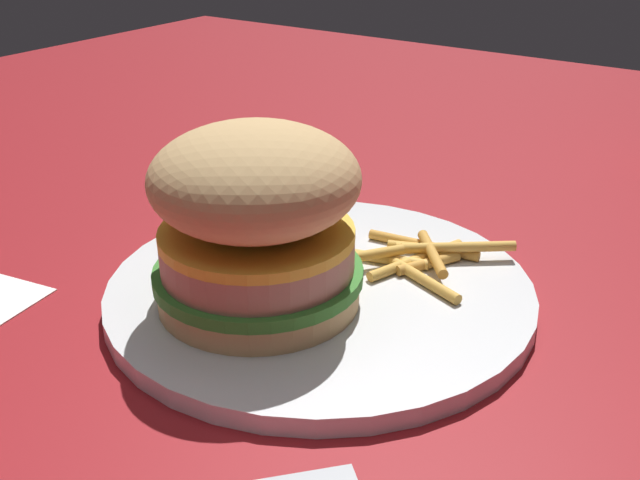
% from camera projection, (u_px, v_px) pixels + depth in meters
% --- Properties ---
extents(ground_plane, '(1.60, 1.60, 0.00)m').
position_uv_depth(ground_plane, '(290.00, 313.00, 0.47)').
color(ground_plane, maroon).
extents(plate, '(0.27, 0.27, 0.01)m').
position_uv_depth(plate, '(320.00, 291.00, 0.49)').
color(plate, silver).
rests_on(plate, ground_plane).
extents(sandwich, '(0.13, 0.13, 0.11)m').
position_uv_depth(sandwich, '(256.00, 217.00, 0.44)').
color(sandwich, tan).
rests_on(sandwich, plate).
extents(fries_pile, '(0.10, 0.11, 0.01)m').
position_uv_depth(fries_pile, '(418.00, 255.00, 0.51)').
color(fries_pile, '#E5B251').
rests_on(fries_pile, plate).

